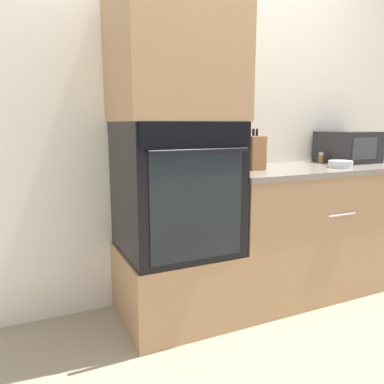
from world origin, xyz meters
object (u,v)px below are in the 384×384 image
object	(u,v)px
knife_block	(253,153)
bowl	(340,164)
condiment_jar_far	(230,160)
wall_oven	(176,187)
condiment_jar_near	(321,158)
condiment_jar_mid	(264,159)
microwave	(348,147)

from	to	relation	value
knife_block	bowl	distance (m)	0.62
knife_block	condiment_jar_far	world-z (taller)	knife_block
wall_oven	condiment_jar_near	size ratio (longest dim) A/B	9.46
condiment_jar_mid	condiment_jar_far	size ratio (longest dim) A/B	1.10
wall_oven	condiment_jar_mid	xyz separation A→B (m)	(0.69, 0.11, 0.13)
wall_oven	condiment_jar_near	world-z (taller)	wall_oven
condiment_jar_near	condiment_jar_far	world-z (taller)	condiment_jar_far
wall_oven	condiment_jar_mid	world-z (taller)	wall_oven
condiment_jar_far	wall_oven	bearing A→B (deg)	-158.00
wall_oven	knife_block	bearing A→B (deg)	2.46
microwave	wall_oven	bearing A→B (deg)	-175.89
microwave	condiment_jar_near	distance (m)	0.25
microwave	condiment_jar_far	world-z (taller)	microwave
wall_oven	condiment_jar_near	bearing A→B (deg)	6.09
condiment_jar_near	knife_block	bearing A→B (deg)	-171.02
condiment_jar_near	wall_oven	bearing A→B (deg)	-173.91
microwave	knife_block	world-z (taller)	knife_block
condiment_jar_mid	bowl	bearing A→B (deg)	-29.91
microwave	condiment_jar_near	world-z (taller)	microwave
knife_block	bowl	bearing A→B (deg)	-15.51
wall_oven	condiment_jar_near	xyz separation A→B (m)	(1.22, 0.13, 0.11)
knife_block	condiment_jar_mid	size ratio (longest dim) A/B	2.34
wall_oven	microwave	size ratio (longest dim) A/B	1.99
wall_oven	knife_block	xyz separation A→B (m)	(0.54, 0.02, 0.18)
microwave	knife_block	bearing A→B (deg)	-174.91
wall_oven	condiment_jar_far	bearing A→B (deg)	22.00
condiment_jar_near	bowl	bearing A→B (deg)	-107.81
microwave	bowl	world-z (taller)	microwave
microwave	condiment_jar_mid	world-z (taller)	microwave
microwave	bowl	bearing A→B (deg)	-142.60
bowl	condiment_jar_far	bearing A→B (deg)	153.41
knife_block	condiment_jar_near	size ratio (longest dim) A/B	3.23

